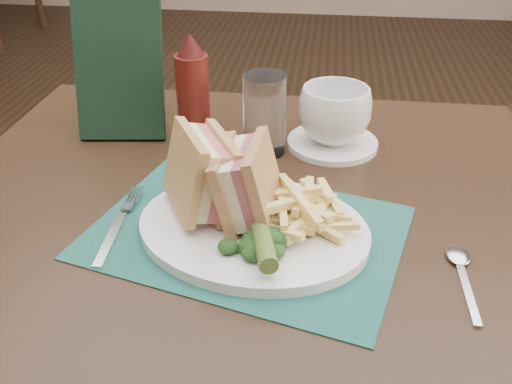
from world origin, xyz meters
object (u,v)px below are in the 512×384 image
plate (253,229)px  ketchup_bottle (193,90)px  placemat (247,232)px  sandwich_half_b (231,181)px  sandwich_half_a (185,175)px  table_main (250,369)px  coffee_cup (335,115)px  drinking_glass (264,115)px  check_presenter (119,68)px  saucer (332,143)px

plate → ketchup_bottle: 0.30m
placemat → sandwich_half_b: sandwich_half_b is taller
sandwich_half_a → table_main: bearing=24.2°
plate → coffee_cup: (0.10, 0.27, 0.05)m
sandwich_half_b → drinking_glass: size_ratio=0.83×
plate → drinking_glass: bearing=105.1°
sandwich_half_a → plate: bearing=-39.0°
table_main → placemat: (0.01, -0.10, 0.38)m
table_main → ketchup_bottle: (-0.11, 0.15, 0.47)m
placemat → plate: size_ratio=1.30×
plate → coffee_cup: coffee_cup is taller
drinking_glass → ketchup_bottle: (-0.12, 0.02, 0.03)m
coffee_cup → ketchup_bottle: ketchup_bottle is taller
table_main → coffee_cup: 0.48m
sandwich_half_a → drinking_glass: size_ratio=0.88×
table_main → placemat: 0.39m
drinking_glass → check_presenter: (-0.25, 0.05, 0.05)m
table_main → drinking_glass: size_ratio=6.92×
placemat → plate: bearing=-24.8°
table_main → saucer: size_ratio=6.00×
coffee_cup → sandwich_half_a: bearing=-126.4°
placemat → plate: plate is taller
sandwich_half_a → saucer: bearing=24.6°
saucer → ketchup_bottle: bearing=-176.3°
table_main → placemat: size_ratio=2.31×
placemat → sandwich_half_a: bearing=171.7°
table_main → ketchup_bottle: 0.50m
sandwich_half_a → drinking_glass: same height
ketchup_bottle → coffee_cup: bearing=3.7°
plate → coffee_cup: bearing=82.0°
saucer → check_presenter: size_ratio=0.64×
placemat → ketchup_bottle: bearing=116.1°
ketchup_bottle → sandwich_half_b: bearing=-67.0°
check_presenter → ketchup_bottle: bearing=-19.2°
plate → saucer: plate is taller
coffee_cup → sandwich_half_b: bearing=-116.5°
plate → saucer: bearing=82.0°
sandwich_half_a → coffee_cup: size_ratio=0.97×
sandwich_half_b → saucer: size_ratio=0.72×
saucer → sandwich_half_b: bearing=-116.5°
saucer → coffee_cup: 0.05m
sandwich_half_a → sandwich_half_b: 0.06m
sandwich_half_b → ketchup_bottle: bearing=116.4°
placemat → sandwich_half_b: size_ratio=3.61×
sandwich_half_b → table_main: bearing=88.1°
table_main → plate: plate is taller
ketchup_bottle → check_presenter: (-0.13, 0.03, 0.02)m
table_main → plate: bearing=-78.8°
placemat → drinking_glass: (-0.00, 0.23, 0.06)m
sandwich_half_a → ketchup_bottle: (-0.04, 0.24, 0.02)m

